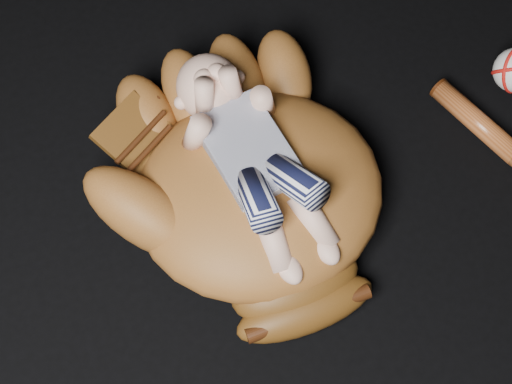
# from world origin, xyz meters

# --- Properties ---
(baseball_glove) EXTENTS (0.49, 0.55, 0.17)m
(baseball_glove) POSITION_xyz_m (-0.17, 0.00, 0.09)
(baseball_glove) COLOR brown
(baseball_glove) RESTS_ON ground
(newborn_baby) EXTENTS (0.23, 0.40, 0.16)m
(newborn_baby) POSITION_xyz_m (-0.17, 0.01, 0.14)
(newborn_baby) COLOR #E6AE94
(newborn_baby) RESTS_ON baseball_glove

